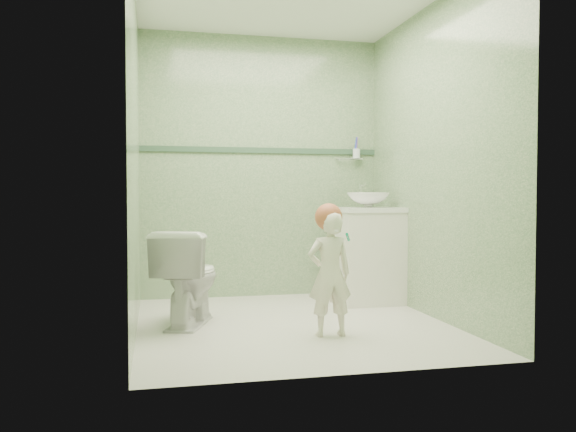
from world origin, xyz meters
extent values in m
plane|color=silver|center=(0.00, 0.00, 0.00)|extent=(2.50, 2.50, 0.00)
cube|color=#6B9267|center=(0.00, 1.25, 1.20)|extent=(2.20, 0.04, 2.40)
cube|color=#6B9267|center=(0.00, -1.25, 1.20)|extent=(2.20, 0.04, 2.40)
cube|color=#6B9267|center=(-1.10, 0.00, 1.20)|extent=(0.04, 2.50, 2.40)
cube|color=#6B9267|center=(1.10, 0.00, 1.20)|extent=(0.04, 2.50, 2.40)
cube|color=#34523D|center=(0.00, 1.24, 1.35)|extent=(2.20, 0.02, 0.05)
cube|color=white|center=(0.84, 0.70, 0.40)|extent=(0.52, 0.50, 0.80)
cube|color=white|center=(0.84, 0.70, 0.81)|extent=(0.54, 0.52, 0.04)
imported|color=white|center=(0.84, 0.70, 0.89)|extent=(0.37, 0.37, 0.13)
cylinder|color=silver|center=(0.84, 0.90, 0.95)|extent=(0.03, 0.03, 0.18)
cylinder|color=silver|center=(0.84, 0.85, 1.03)|extent=(0.02, 0.12, 0.02)
cylinder|color=silver|center=(0.84, 1.20, 1.28)|extent=(0.26, 0.02, 0.02)
cylinder|color=silver|center=(0.90, 1.18, 1.33)|extent=(0.07, 0.07, 0.09)
cylinder|color=blue|center=(0.89, 1.18, 1.40)|extent=(0.01, 0.01, 0.17)
cylinder|color=#8652BA|center=(0.90, 1.17, 1.40)|extent=(0.01, 0.01, 0.17)
cylinder|color=#D84628|center=(0.91, 1.19, 1.40)|extent=(0.01, 0.01, 0.17)
cylinder|color=blue|center=(0.88, 1.17, 1.40)|extent=(0.01, 0.01, 0.17)
imported|color=white|center=(-0.74, 0.14, 0.34)|extent=(0.59, 0.77, 0.69)
imported|color=white|center=(0.16, -0.41, 0.41)|extent=(0.30, 0.20, 0.82)
sphere|color=#B05835|center=(0.16, -0.38, 0.79)|extent=(0.18, 0.18, 0.18)
cylinder|color=#019064|center=(0.24, -0.53, 0.66)|extent=(0.07, 0.13, 0.06)
cube|color=white|center=(0.18, -0.49, 0.70)|extent=(0.03, 0.03, 0.02)
camera|label=1|loc=(-0.97, -4.14, 0.93)|focal=36.82mm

